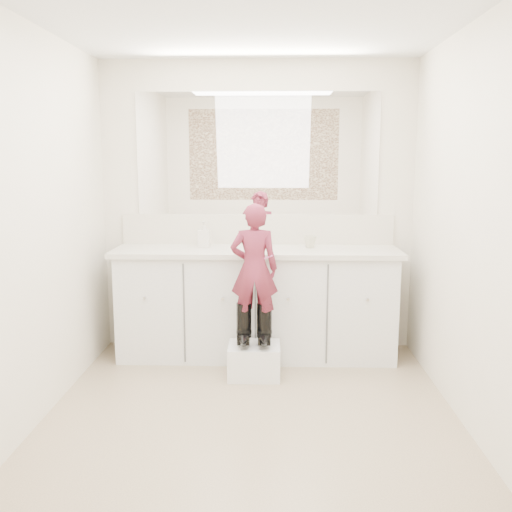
{
  "coord_description": "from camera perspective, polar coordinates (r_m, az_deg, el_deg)",
  "views": [
    {
      "loc": [
        0.13,
        -3.29,
        1.6
      ],
      "look_at": [
        0.01,
        0.75,
        0.91
      ],
      "focal_mm": 40.0,
      "sensor_mm": 36.0,
      "label": 1
    }
  ],
  "objects": [
    {
      "name": "toddler",
      "position": [
        4.12,
        -0.19,
        -1.28
      ],
      "size": [
        0.35,
        0.23,
        0.95
      ],
      "primitive_type": "imported",
      "rotation": [
        0.0,
        0.0,
        3.15
      ],
      "color": "#B53756",
      "rests_on": "step_stool"
    },
    {
      "name": "backsplash",
      "position": [
        4.81,
        0.14,
        2.7
      ],
      "size": [
        2.28,
        0.03,
        0.25
      ],
      "primitive_type": "cube",
      "color": "beige",
      "rests_on": "countertop"
    },
    {
      "name": "floor",
      "position": [
        3.66,
        -0.54,
        -16.26
      ],
      "size": [
        3.0,
        3.0,
        0.0
      ],
      "primitive_type": "plane",
      "color": "#846F56",
      "rests_on": "ground"
    },
    {
      "name": "boot_left",
      "position": [
        4.22,
        -1.21,
        -6.83
      ],
      "size": [
        0.12,
        0.21,
        0.32
      ],
      "primitive_type": null,
      "rotation": [
        0.0,
        0.0,
        0.01
      ],
      "color": "black",
      "rests_on": "step_stool"
    },
    {
      "name": "cup",
      "position": [
        4.64,
        5.42,
        1.43
      ],
      "size": [
        0.12,
        0.12,
        0.1
      ],
      "primitive_type": "imported",
      "rotation": [
        0.0,
        0.0,
        -0.13
      ],
      "color": "beige",
      "rests_on": "countertop"
    },
    {
      "name": "wall_right",
      "position": [
        3.51,
        21.15,
        2.47
      ],
      "size": [
        0.0,
        3.0,
        3.0
      ],
      "primitive_type": "plane",
      "rotation": [
        1.57,
        0.0,
        -1.57
      ],
      "color": "beige",
      "rests_on": "floor"
    },
    {
      "name": "faucet",
      "position": [
        4.71,
        0.1,
        1.63
      ],
      "size": [
        0.08,
        0.08,
        0.1
      ],
      "primitive_type": "cylinder",
      "color": "silver",
      "rests_on": "countertop"
    },
    {
      "name": "wall_left",
      "position": [
        3.61,
        -21.7,
        2.61
      ],
      "size": [
        0.0,
        3.0,
        3.0
      ],
      "primitive_type": "plane",
      "rotation": [
        1.57,
        0.0,
        1.57
      ],
      "color": "beige",
      "rests_on": "floor"
    },
    {
      "name": "dot_panel",
      "position": [
        1.8,
        -2.54,
        11.19
      ],
      "size": [
        2.0,
        0.01,
        1.2
      ],
      "primitive_type": "cube",
      "color": "#472819",
      "rests_on": "wall_front"
    },
    {
      "name": "boot_right",
      "position": [
        4.21,
        0.84,
        -6.85
      ],
      "size": [
        0.12,
        0.21,
        0.32
      ],
      "primitive_type": null,
      "rotation": [
        0.0,
        0.0,
        0.01
      ],
      "color": "black",
      "rests_on": "step_stool"
    },
    {
      "name": "countertop",
      "position": [
        4.56,
        0.04,
        0.47
      ],
      "size": [
        2.28,
        0.58,
        0.04
      ],
      "primitive_type": "cube",
      "color": "beige",
      "rests_on": "vanity_cabinet"
    },
    {
      "name": "ceiling",
      "position": [
        3.38,
        -0.61,
        23.33
      ],
      "size": [
        3.0,
        3.0,
        0.0
      ],
      "primitive_type": "plane",
      "rotation": [
        3.14,
        0.0,
        0.0
      ],
      "color": "white",
      "rests_on": "wall_back"
    },
    {
      "name": "wall_front",
      "position": [
        1.84,
        -2.46,
        -2.98
      ],
      "size": [
        2.6,
        0.0,
        2.6
      ],
      "primitive_type": "plane",
      "rotation": [
        -1.57,
        0.0,
        0.0
      ],
      "color": "beige",
      "rests_on": "floor"
    },
    {
      "name": "wall_back",
      "position": [
        4.81,
        0.14,
        4.91
      ],
      "size": [
        2.6,
        0.0,
        2.6
      ],
      "primitive_type": "plane",
      "rotation": [
        1.57,
        0.0,
        0.0
      ],
      "color": "beige",
      "rests_on": "floor"
    },
    {
      "name": "step_stool",
      "position": [
        4.3,
        -0.18,
        -10.42
      ],
      "size": [
        0.38,
        0.32,
        0.24
      ],
      "primitive_type": "cube",
      "rotation": [
        0.0,
        0.0,
        0.01
      ],
      "color": "white",
      "rests_on": "floor"
    },
    {
      "name": "vanity_cabinet",
      "position": [
        4.67,
        0.05,
        -4.91
      ],
      "size": [
        2.2,
        0.55,
        0.85
      ],
      "primitive_type": "cube",
      "color": "silver",
      "rests_on": "floor"
    },
    {
      "name": "soap_bottle",
      "position": [
        4.65,
        -5.22,
        2.19
      ],
      "size": [
        0.1,
        0.1,
        0.21
      ],
      "primitive_type": "imported",
      "rotation": [
        0.0,
        0.0,
        -0.01
      ],
      "color": "silver",
      "rests_on": "countertop"
    },
    {
      "name": "mirror",
      "position": [
        4.78,
        0.14,
        10.16
      ],
      "size": [
        2.0,
        0.02,
        1.0
      ],
      "primitive_type": "cube",
      "color": "white",
      "rests_on": "wall_back"
    },
    {
      "name": "toothbrush",
      "position": [
        4.09,
        0.79,
        -0.28
      ],
      "size": [
        0.14,
        0.01,
        0.06
      ],
      "primitive_type": "cylinder",
      "rotation": [
        0.0,
        1.22,
        0.01
      ],
      "color": "#CE5090",
      "rests_on": "toddler"
    }
  ]
}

